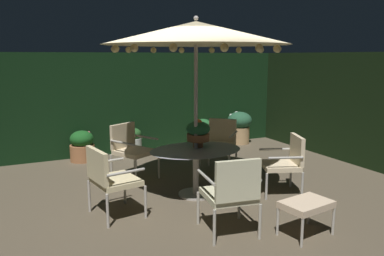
% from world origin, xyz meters
% --- Properties ---
extents(ground_plane, '(8.06, 6.56, 0.02)m').
position_xyz_m(ground_plane, '(0.00, 0.00, -0.01)').
color(ground_plane, brown).
extents(hedge_backdrop_rear, '(8.06, 0.30, 2.18)m').
position_xyz_m(hedge_backdrop_rear, '(0.00, 3.13, 1.09)').
color(hedge_backdrop_rear, black).
rests_on(hedge_backdrop_rear, ground_plane).
extents(hedge_backdrop_right, '(0.30, 6.56, 2.18)m').
position_xyz_m(hedge_backdrop_right, '(3.88, 0.00, 1.09)').
color(hedge_backdrop_right, black).
rests_on(hedge_backdrop_right, ground_plane).
extents(patio_dining_table, '(1.42, 1.07, 0.73)m').
position_xyz_m(patio_dining_table, '(0.19, -0.05, 0.58)').
color(patio_dining_table, '#BBB4A9').
rests_on(patio_dining_table, ground_plane).
extents(patio_umbrella, '(2.69, 2.69, 2.66)m').
position_xyz_m(patio_umbrella, '(0.19, -0.05, 2.42)').
color(patio_umbrella, '#B8AEAD').
rests_on(patio_umbrella, ground_plane).
extents(centerpiece_planter, '(0.37, 0.37, 0.43)m').
position_xyz_m(centerpiece_planter, '(0.28, 0.05, 0.97)').
color(centerpiece_planter, '#A86741').
rests_on(centerpiece_planter, patio_dining_table).
extents(patio_chair_north, '(0.66, 0.74, 0.94)m').
position_xyz_m(patio_chair_north, '(-1.18, -0.28, 0.56)').
color(patio_chair_north, '#BAB4AB').
rests_on(patio_chair_north, ground_plane).
extents(patio_chair_northeast, '(0.68, 0.71, 0.97)m').
position_xyz_m(patio_chair_northeast, '(-0.02, -1.44, 0.56)').
color(patio_chair_northeast, '#B7B2A4').
rests_on(patio_chair_northeast, ground_plane).
extents(patio_chair_east, '(0.74, 0.73, 0.91)m').
position_xyz_m(patio_chair_east, '(1.49, -0.57, 0.53)').
color(patio_chair_east, '#B4B3AB').
rests_on(patio_chair_east, ground_plane).
extents(patio_chair_southeast, '(0.81, 0.81, 0.94)m').
position_xyz_m(patio_chair_southeast, '(1.18, 0.94, 0.57)').
color(patio_chair_southeast, '#B7B5A5').
rests_on(patio_chair_southeast, ground_plane).
extents(patio_chair_south, '(0.80, 0.82, 0.95)m').
position_xyz_m(patio_chair_south, '(-0.45, 1.19, 0.56)').
color(patio_chair_south, '#B9B2A5').
rests_on(patio_chair_south, ground_plane).
extents(ottoman_footrest, '(0.64, 0.48, 0.42)m').
position_xyz_m(ottoman_footrest, '(0.78, -1.82, 0.37)').
color(ottoman_footrest, '#BCB6AA').
rests_on(ottoman_footrest, ground_plane).
extents(potted_plant_back_left, '(0.47, 0.47, 0.67)m').
position_xyz_m(potted_plant_back_left, '(1.74, 2.72, 0.35)').
color(potted_plant_back_left, tan).
rests_on(potted_plant_back_left, ground_plane).
extents(potted_plant_back_center, '(0.36, 0.36, 0.59)m').
position_xyz_m(potted_plant_back_center, '(0.06, 2.70, 0.31)').
color(potted_plant_back_center, silver).
rests_on(potted_plant_back_center, ground_plane).
extents(potted_plant_right_far, '(0.49, 0.49, 0.62)m').
position_xyz_m(potted_plant_right_far, '(-1.01, 2.72, 0.31)').
color(potted_plant_right_far, '#A96A41').
rests_on(potted_plant_right_far, ground_plane).
extents(potted_plant_left_near, '(0.59, 0.59, 0.77)m').
position_xyz_m(potted_plant_left_near, '(2.74, 2.70, 0.43)').
color(potted_plant_left_near, tan).
rests_on(potted_plant_left_near, ground_plane).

